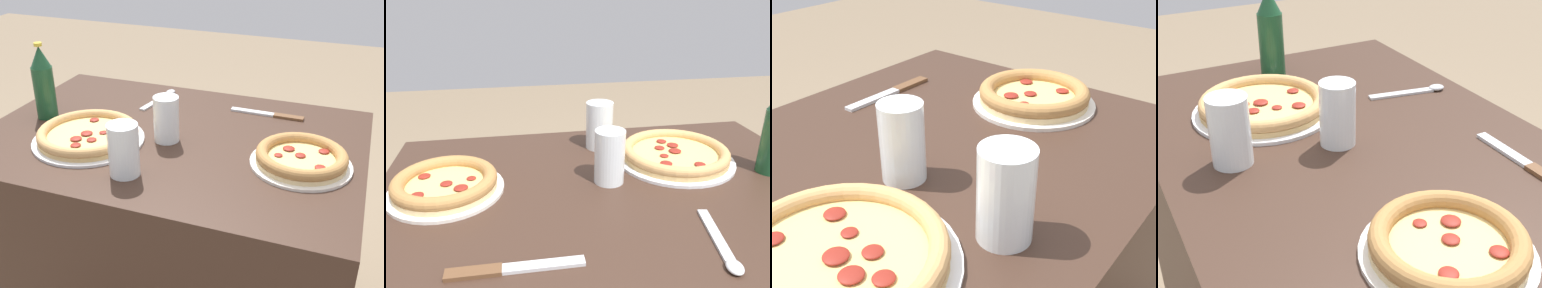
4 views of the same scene
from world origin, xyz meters
The scene contains 8 objects.
table centered at (0.00, 0.00, 0.37)m, with size 1.11×0.77×0.74m.
pizza_pepperoni centered at (-0.21, -0.11, 0.76)m, with size 0.32×0.32×0.04m.
pizza_salami centered at (0.39, -0.05, 0.76)m, with size 0.26×0.26×0.05m.
glass_cola centered at (-0.02, -0.24, 0.80)m, with size 0.08×0.08×0.14m.
glass_lemonade centered at (0.00, -0.03, 0.80)m, with size 0.07×0.07×0.13m.
beer_bottle centered at (-0.42, -0.01, 0.85)m, with size 0.06×0.06×0.24m.
knife centered at (0.24, 0.25, 0.74)m, with size 0.24×0.03×0.01m.
spoon centered at (-0.14, 0.26, 0.74)m, with size 0.06×0.20×0.01m.
Camera 4 is at (0.86, -0.46, 1.27)m, focal length 50.00 mm.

